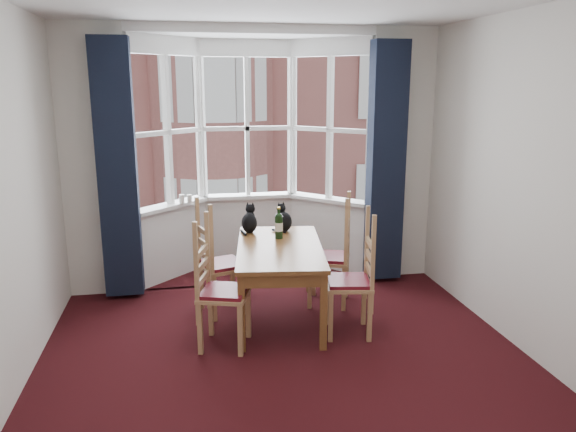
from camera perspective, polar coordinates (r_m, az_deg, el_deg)
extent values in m
plane|color=black|center=(4.42, 0.70, -16.68)|extent=(4.50, 4.50, 0.00)
plane|color=silver|center=(4.71, 25.38, 2.16)|extent=(0.00, 4.50, 4.50)
plane|color=silver|center=(1.86, 14.68, -13.15)|extent=(4.00, 0.00, 4.00)
cube|color=silver|center=(6.12, -18.94, 5.07)|extent=(0.70, 0.12, 2.80)
cube|color=silver|center=(6.51, 11.30, 6.00)|extent=(0.70, 0.12, 2.80)
cube|color=black|center=(5.92, -16.94, 4.46)|extent=(0.38, 0.22, 2.60)
cube|color=black|center=(6.26, 9.91, 5.31)|extent=(0.38, 0.22, 2.60)
cube|color=brown|center=(5.27, -0.86, -3.27)|extent=(0.97, 1.55, 0.04)
cube|color=brown|center=(4.76, -4.73, -9.85)|extent=(0.07, 0.07, 0.68)
cube|color=brown|center=(6.03, -4.34, -4.71)|extent=(0.07, 0.07, 0.68)
cube|color=brown|center=(4.78, 3.62, -9.70)|extent=(0.07, 0.07, 0.68)
cube|color=brown|center=(6.05, 2.17, -4.62)|extent=(0.07, 0.07, 0.68)
cube|color=tan|center=(4.82, -6.50, -7.77)|extent=(0.51, 0.52, 0.06)
cube|color=maroon|center=(4.81, -6.50, -7.60)|extent=(0.46, 0.47, 0.03)
cube|color=tan|center=(5.52, -6.62, -4.97)|extent=(0.51, 0.52, 0.06)
cube|color=maroon|center=(5.51, -6.62, -4.83)|extent=(0.46, 0.47, 0.03)
cube|color=tan|center=(5.05, 6.17, -6.73)|extent=(0.47, 0.48, 0.06)
cube|color=maroon|center=(5.05, 6.17, -6.57)|extent=(0.42, 0.44, 0.03)
cube|color=tan|center=(5.71, 4.16, -4.29)|extent=(0.52, 0.53, 0.06)
cube|color=maroon|center=(5.70, 4.16, -4.14)|extent=(0.47, 0.48, 0.03)
ellipsoid|color=black|center=(5.73, -3.95, -0.71)|extent=(0.21, 0.24, 0.21)
sphere|color=black|center=(5.77, -3.86, 0.73)|extent=(0.12, 0.12, 0.10)
cone|color=black|center=(5.76, -4.13, 1.21)|extent=(0.04, 0.04, 0.04)
cone|color=black|center=(5.75, -3.59, 1.20)|extent=(0.04, 0.04, 0.04)
ellipsoid|color=black|center=(5.78, -0.38, -0.58)|extent=(0.21, 0.24, 0.20)
sphere|color=black|center=(5.81, -0.70, 0.80)|extent=(0.12, 0.12, 0.10)
cone|color=black|center=(5.79, -0.94, 1.23)|extent=(0.04, 0.04, 0.04)
cone|color=black|center=(5.82, -0.47, 1.28)|extent=(0.04, 0.04, 0.04)
cylinder|color=black|center=(5.50, -0.94, -1.14)|extent=(0.08, 0.08, 0.22)
sphere|color=black|center=(5.47, -0.94, -0.06)|extent=(0.07, 0.07, 0.07)
cylinder|color=black|center=(5.46, -0.94, 0.38)|extent=(0.03, 0.03, 0.10)
cylinder|color=gold|center=(5.45, -0.95, 0.81)|extent=(0.03, 0.03, 0.02)
cylinder|color=silver|center=(5.50, -0.94, -1.09)|extent=(0.08, 0.08, 0.09)
cylinder|color=white|center=(6.48, -10.75, 1.70)|extent=(0.06, 0.06, 0.10)
cylinder|color=white|center=(6.51, -9.98, 1.74)|extent=(0.06, 0.06, 0.09)
plane|color=#333335|center=(36.93, -9.01, 0.47)|extent=(80.00, 80.00, 0.00)
cube|color=#A25B53|center=(18.05, -8.16, 9.49)|extent=(18.00, 6.00, 14.00)
cylinder|color=#A25B53|center=(15.06, -7.66, 8.73)|extent=(3.20, 3.20, 14.00)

